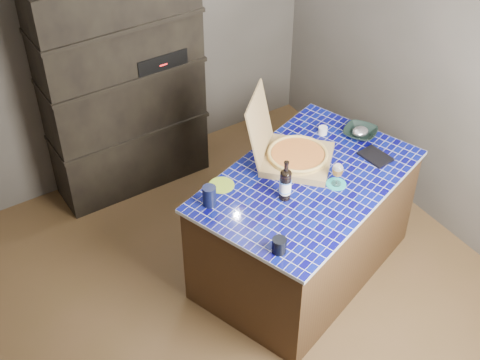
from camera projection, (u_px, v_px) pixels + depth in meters
room at (231, 154)px, 3.80m from camera, size 3.50×3.50×3.50m
shelving_unit at (124, 86)px, 5.01m from camera, size 1.20×0.41×1.80m
kitchen_island at (304, 225)px, 4.56m from camera, size 1.72×1.39×0.82m
pizza_box at (293, 154)px, 4.40m from camera, size 0.68×0.68×0.47m
mead_bottle at (285, 184)px, 4.09m from camera, size 0.08×0.08×0.29m
teal_trivet at (336, 184)px, 4.26m from camera, size 0.13×0.13×0.01m
wine_glass at (338, 170)px, 4.18m from camera, size 0.07×0.07×0.16m
tumbler at (279, 245)px, 3.77m from camera, size 0.08×0.08×0.09m
dvd_case at (375, 156)px, 4.47m from camera, size 0.17×0.22×0.02m
bowl at (360, 133)px, 4.64m from camera, size 0.31×0.31×0.06m
foil_contents at (360, 131)px, 4.64m from camera, size 0.12×0.10×0.06m
white_jar at (323, 130)px, 4.67m from camera, size 0.06×0.06×0.05m
navy_cup at (209, 196)px, 4.07m from camera, size 0.09×0.09×0.13m
green_trivet at (221, 185)px, 4.25m from camera, size 0.17×0.17×0.01m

